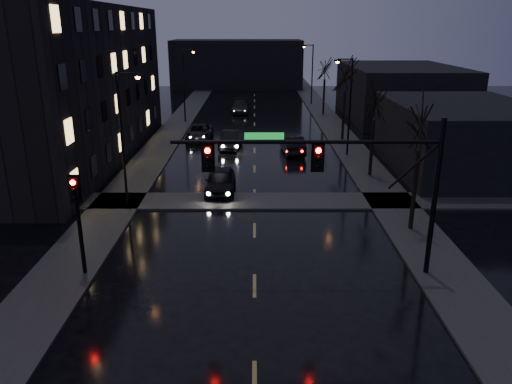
{
  "coord_description": "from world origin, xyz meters",
  "views": [
    {
      "loc": [
        0.01,
        -10.78,
        10.53
      ],
      "look_at": [
        0.07,
        10.96,
        3.2
      ],
      "focal_mm": 35.0,
      "sensor_mm": 36.0,
      "label": 1
    }
  ],
  "objects_px": {
    "oncoming_car_a": "(220,181)",
    "oncoming_car_c": "(200,132)",
    "oncoming_car_b": "(231,139)",
    "oncoming_car_d": "(240,106)",
    "lead_car": "(293,144)"
  },
  "relations": [
    {
      "from": "lead_car",
      "to": "oncoming_car_b",
      "type": "bearing_deg",
      "value": -25.35
    },
    {
      "from": "oncoming_car_b",
      "to": "lead_car",
      "type": "xyz_separation_m",
      "value": [
        5.39,
        -2.02,
        0.01
      ]
    },
    {
      "from": "oncoming_car_a",
      "to": "lead_car",
      "type": "distance_m",
      "value": 11.88
    },
    {
      "from": "oncoming_car_a",
      "to": "oncoming_car_d",
      "type": "height_order",
      "value": "oncoming_car_a"
    },
    {
      "from": "oncoming_car_c",
      "to": "lead_car",
      "type": "xyz_separation_m",
      "value": [
        8.54,
        -5.51,
        0.06
      ]
    },
    {
      "from": "oncoming_car_a",
      "to": "oncoming_car_d",
      "type": "relative_size",
      "value": 0.89
    },
    {
      "from": "oncoming_car_b",
      "to": "oncoming_car_d",
      "type": "distance_m",
      "value": 18.86
    },
    {
      "from": "lead_car",
      "to": "oncoming_car_a",
      "type": "bearing_deg",
      "value": 57.65
    },
    {
      "from": "oncoming_car_d",
      "to": "oncoming_car_b",
      "type": "bearing_deg",
      "value": -91.61
    },
    {
      "from": "oncoming_car_a",
      "to": "oncoming_car_c",
      "type": "bearing_deg",
      "value": 100.76
    },
    {
      "from": "oncoming_car_c",
      "to": "oncoming_car_a",
      "type": "bearing_deg",
      "value": -79.76
    },
    {
      "from": "oncoming_car_c",
      "to": "oncoming_car_b",
      "type": "bearing_deg",
      "value": -48.36
    },
    {
      "from": "oncoming_car_a",
      "to": "lead_car",
      "type": "relative_size",
      "value": 1.01
    },
    {
      "from": "oncoming_car_c",
      "to": "lead_car",
      "type": "relative_size",
      "value": 1.1
    },
    {
      "from": "oncoming_car_b",
      "to": "oncoming_car_d",
      "type": "bearing_deg",
      "value": 95.43
    }
  ]
}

